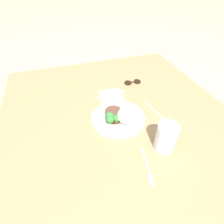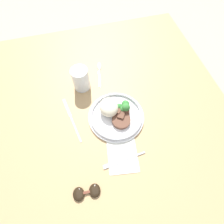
% 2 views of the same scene
% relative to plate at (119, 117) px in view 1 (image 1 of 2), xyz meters
% --- Properties ---
extents(ground_plane, '(8.00, 8.00, 0.00)m').
position_rel_plate_xyz_m(ground_plane, '(0.01, 0.01, -0.06)').
color(ground_plane, tan).
extents(dining_table, '(1.27, 1.08, 0.04)m').
position_rel_plate_xyz_m(dining_table, '(0.01, 0.01, -0.04)').
color(dining_table, tan).
rests_on(dining_table, ground).
extents(napkin, '(0.15, 0.14, 0.00)m').
position_rel_plate_xyz_m(napkin, '(-0.18, 0.02, -0.02)').
color(napkin, silver).
rests_on(napkin, dining_table).
extents(plate, '(0.25, 0.25, 0.07)m').
position_rel_plate_xyz_m(plate, '(0.00, 0.00, 0.00)').
color(plate, white).
rests_on(plate, dining_table).
extents(juice_glass, '(0.08, 0.08, 0.11)m').
position_rel_plate_xyz_m(juice_glass, '(0.20, 0.12, 0.03)').
color(juice_glass, yellow).
rests_on(juice_glass, dining_table).
extents(fork, '(0.03, 0.18, 0.00)m').
position_rel_plate_xyz_m(fork, '(-0.20, 0.04, -0.02)').
color(fork, '#B7B7BC').
rests_on(fork, napkin).
extents(knife, '(0.23, 0.05, 0.00)m').
position_rel_plate_xyz_m(knife, '(0.04, 0.20, -0.02)').
color(knife, '#B7B7BC').
rests_on(knife, dining_table).
extents(spoon, '(0.16, 0.04, 0.01)m').
position_rel_plate_xyz_m(spoon, '(0.28, 0.01, -0.02)').
color(spoon, '#B7B7BC').
rests_on(spoon, dining_table).
extents(sunglasses, '(0.05, 0.10, 0.01)m').
position_rel_plate_xyz_m(sunglasses, '(-0.28, 0.18, -0.01)').
color(sunglasses, black).
rests_on(sunglasses, dining_table).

